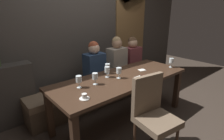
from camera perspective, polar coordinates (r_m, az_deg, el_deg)
ground at (r=3.07m, az=2.97°, el=-15.31°), size 9.00×9.00×0.00m
back_wall_tiled at (r=3.54m, az=-10.79°, el=14.84°), size 6.00×0.12×3.00m
arched_door at (r=4.33m, az=5.88°, el=13.87°), size 0.90×0.05×2.55m
dining_table at (r=2.76m, az=3.19°, el=-3.97°), size 2.20×0.84×0.74m
banquette_bench at (r=3.43m, az=-5.10°, el=-7.13°), size 2.50×0.44×0.45m
chair_near_side at (r=2.26m, az=12.81°, el=-12.52°), size 0.50×0.50×0.98m
diner_redhead at (r=3.24m, az=-5.53°, el=2.21°), size 0.36×0.24×0.75m
diner_bearded at (r=3.53m, az=1.54°, el=3.93°), size 0.36×0.24×0.78m
diner_far_end at (r=3.85m, az=6.43°, el=4.70°), size 0.36×0.24×0.74m
wine_glass_end_left at (r=2.43m, az=-5.41°, el=-2.04°), size 0.08×0.08×0.16m
wine_glass_near_right at (r=3.33m, az=18.32°, el=2.78°), size 0.08×0.08×0.16m
wine_glass_end_right at (r=2.64m, az=2.17°, el=-0.23°), size 0.08×0.08×0.16m
wine_glass_near_left at (r=2.69m, az=-1.56°, el=0.06°), size 0.08×0.08×0.16m
wine_glass_far_right at (r=2.83m, az=-1.42°, el=0.98°), size 0.08×0.08×0.16m
wine_glass_center_front at (r=2.36m, az=-10.49°, el=-2.92°), size 0.08×0.08×0.16m
espresso_cup at (r=2.09m, az=-8.74°, el=-8.39°), size 0.12×0.12×0.06m
dessert_plate at (r=2.72m, az=9.89°, el=-2.27°), size 0.19×0.19×0.05m
fork_on_table at (r=2.60m, az=8.30°, el=-3.40°), size 0.06×0.17×0.01m
folded_napkin at (r=3.07m, az=9.48°, el=-0.01°), size 0.14×0.13×0.01m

